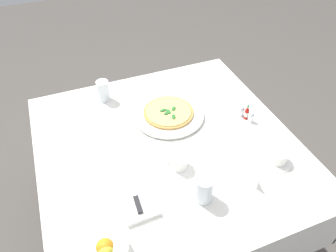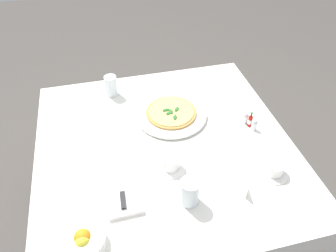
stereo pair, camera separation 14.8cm
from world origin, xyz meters
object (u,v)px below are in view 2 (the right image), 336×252
menu_card (243,185)px  pepper_shaker (254,125)px  dinner_knife (122,189)px  coffee_cup_far_right (274,169)px  pizza_plate (171,114)px  water_glass_far_left (111,87)px  hot_sauce_bottle (250,120)px  coffee_cup_back_corner (171,162)px  pizza (171,112)px  salt_shaker (245,118)px  citrus_bowl (83,241)px  napkin_folded (122,192)px  water_glass_left_edge (190,193)px

menu_card → pepper_shaker: bearing=-23.6°
dinner_knife → coffee_cup_far_right: bearing=-91.6°
pizza_plate → water_glass_far_left: 0.37m
menu_card → pizza_plate: bearing=26.6°
hot_sauce_bottle → water_glass_far_left: bearing=56.4°
coffee_cup_back_corner → menu_card: (-0.18, -0.25, -0.00)m
pizza → coffee_cup_far_right: (-0.45, -0.32, 0.00)m
dinner_knife → salt_shaker: bearing=-64.1°
pizza → dinner_knife: (-0.40, 0.30, -0.00)m
hot_sauce_bottle → salt_shaker: bearing=19.7°
water_glass_far_left → pepper_shaker: size_ratio=1.98×
citrus_bowl → hot_sauce_bottle: bearing=-62.1°
hot_sauce_bottle → coffee_cup_back_corner: bearing=110.6°
pepper_shaker → napkin_folded: bearing=108.4°
napkin_folded → pepper_shaker: pepper_shaker is taller
pizza_plate → salt_shaker: salt_shaker is taller
pizza → coffee_cup_far_right: 0.55m
hot_sauce_bottle → menu_card: (-0.34, 0.18, -0.00)m
citrus_bowl → coffee_cup_back_corner: bearing=-54.6°
water_glass_left_edge → pepper_shaker: size_ratio=2.04×
salt_shaker → menu_card: bearing=154.9°
water_glass_left_edge → dinner_knife: (0.10, 0.24, -0.03)m
water_glass_far_left → menu_card: size_ratio=1.24×
citrus_bowl → pepper_shaker: citrus_bowl is taller
coffee_cup_back_corner → salt_shaker: (0.19, -0.42, -0.01)m
pizza → menu_card: menu_card is taller
napkin_folded → pepper_shaker: (0.22, -0.65, 0.02)m
salt_shaker → menu_card: (-0.37, 0.17, 0.00)m
pizza → water_glass_far_left: size_ratio=2.23×
coffee_cup_back_corner → napkin_folded: size_ratio=0.58×
pizza_plate → salt_shaker: bearing=-111.0°
coffee_cup_back_corner → hot_sauce_bottle: hot_sauce_bottle is taller
napkin_folded → coffee_cup_far_right: bearing=-95.6°
citrus_bowl → pepper_shaker: size_ratio=2.67×
napkin_folded → salt_shaker: salt_shaker is taller
pizza → pepper_shaker: size_ratio=4.41×
napkin_folded → hot_sauce_bottle: 0.69m
dinner_knife → menu_card: size_ratio=2.18×
pizza → menu_card: (-0.49, -0.17, 0.01)m
pizza → salt_shaker: size_ratio=4.41×
pepper_shaker → pizza: bearing=62.6°
pizza → coffee_cup_far_right: bearing=-144.1°
salt_shaker → pizza_plate: bearing=69.0°
water_glass_left_edge → hot_sauce_bottle: water_glass_left_edge is taller
water_glass_left_edge → napkin_folded: size_ratio=0.51×
menu_card → pizza: bearing=26.6°
dinner_knife → salt_shaker: salt_shaker is taller
coffee_cup_far_right → salt_shaker: size_ratio=2.31×
water_glass_far_left → coffee_cup_far_right: bearing=-139.8°
coffee_cup_back_corner → pepper_shaker: (0.13, -0.44, -0.01)m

